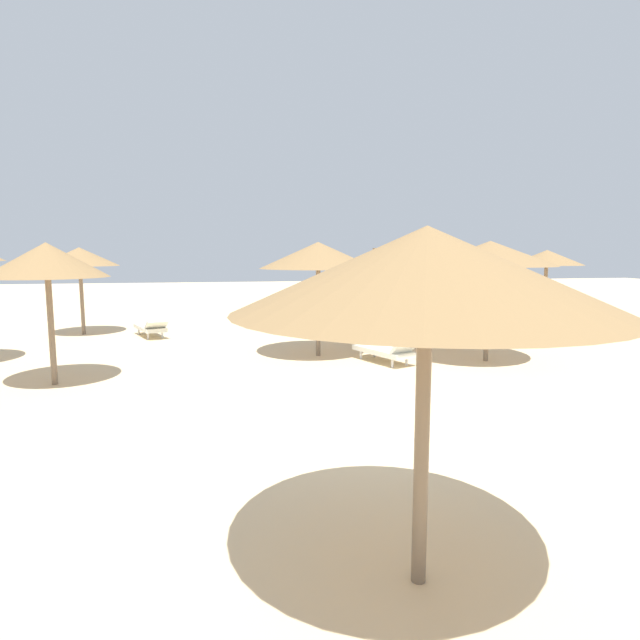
# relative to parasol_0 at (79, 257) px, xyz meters

# --- Properties ---
(ground_plane) EXTENTS (80.00, 80.00, 0.00)m
(ground_plane) POSITION_rel_parasol_0_xyz_m (6.61, -9.91, -2.53)
(ground_plane) COLOR beige
(parasol_0) EXTENTS (2.43, 2.43, 2.84)m
(parasol_0) POSITION_rel_parasol_0_xyz_m (0.00, 0.00, 0.00)
(parasol_0) COLOR #75604C
(parasol_0) RESTS_ON ground
(parasol_1) EXTENTS (3.01, 3.01, 2.94)m
(parasol_1) POSITION_rel_parasol_0_xyz_m (6.93, -4.93, 0.07)
(parasol_1) COLOR #75604C
(parasol_1) RESTS_ON ground
(parasol_2) EXTENTS (2.28, 2.28, 2.76)m
(parasol_2) POSITION_rel_parasol_0_xyz_m (14.89, -2.75, -0.04)
(parasol_2) COLOR #75604C
(parasol_2) RESTS_ON ground
(parasol_5) EXTENTS (3.14, 3.14, 2.95)m
(parasol_5) POSITION_rel_parasol_0_xyz_m (10.90, -6.36, 0.11)
(parasol_5) COLOR #75604C
(parasol_5) RESTS_ON ground
(parasol_6) EXTENTS (3.00, 3.00, 2.88)m
(parasol_6) POSITION_rel_parasol_0_xyz_m (6.03, -14.30, 0.01)
(parasol_6) COLOR #75604C
(parasol_6) RESTS_ON ground
(parasol_7) EXTENTS (2.34, 2.34, 2.88)m
(parasol_7) POSITION_rel_parasol_0_xyz_m (1.10, -6.87, -0.01)
(parasol_7) COLOR #75604C
(parasol_7) RESTS_ON ground
(parasol_8) EXTENTS (2.70, 2.70, 2.99)m
(parasol_8) POSITION_rel_parasol_0_xyz_m (10.02, -2.72, 0.13)
(parasol_8) COLOR #75604C
(parasol_8) RESTS_ON ground
(lounger_0) EXTENTS (1.30, 2.01, 0.65)m
(lounger_0) POSITION_rel_parasol_0_xyz_m (2.25, -0.95, -2.22)
(lounger_0) COLOR silver
(lounger_0) RESTS_ON ground
(lounger_1) EXTENTS (1.30, 1.96, 0.78)m
(lounger_1) POSITION_rel_parasol_0_xyz_m (8.41, -6.15, -2.21)
(lounger_1) COLOR silver
(lounger_1) RESTS_ON ground
(lounger_2) EXTENTS (0.67, 1.92, 0.64)m
(lounger_2) POSITION_rel_parasol_0_xyz_m (16.96, -1.95, -2.22)
(lounger_2) COLOR silver
(lounger_2) RESTS_ON ground
(bench_0) EXTENTS (0.67, 1.55, 0.49)m
(bench_0) POSITION_rel_parasol_0_xyz_m (8.84, 3.90, -2.18)
(bench_0) COLOR brown
(bench_0) RESTS_ON ground
(beach_cabana) EXTENTS (3.88, 3.21, 2.90)m
(beach_cabana) POSITION_rel_parasol_0_xyz_m (14.00, 5.95, -1.06)
(beach_cabana) COLOR white
(beach_cabana) RESTS_ON ground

